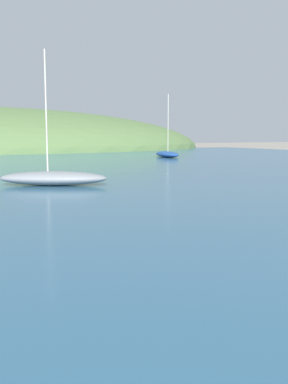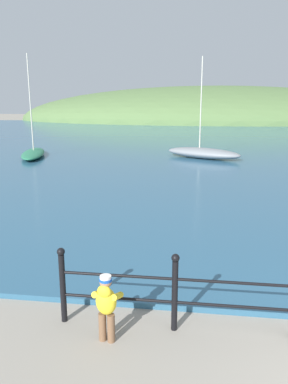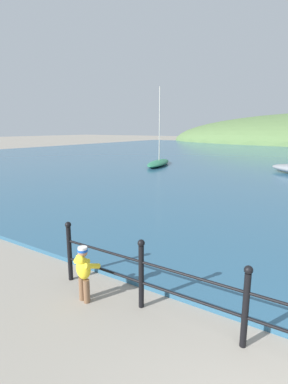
{
  "view_description": "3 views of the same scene",
  "coord_description": "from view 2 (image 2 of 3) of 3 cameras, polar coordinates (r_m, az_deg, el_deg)",
  "views": [
    {
      "loc": [
        -7.72,
        -0.27,
        2.28
      ],
      "look_at": [
        -3.86,
        7.24,
        1.19
      ],
      "focal_mm": 42.0,
      "sensor_mm": 36.0,
      "label": 1
    },
    {
      "loc": [
        -2.9,
        -3.47,
        3.31
      ],
      "look_at": [
        -4.26,
        6.53,
        0.88
      ],
      "focal_mm": 35.0,
      "sensor_mm": 36.0,
      "label": 2
    },
    {
      "loc": [
        -0.57,
        -2.28,
        2.97
      ],
      "look_at": [
        -5.34,
        4.94,
        1.12
      ],
      "focal_mm": 28.0,
      "sensor_mm": 36.0,
      "label": 3
    }
  ],
  "objects": [
    {
      "name": "boat_far_right",
      "position": [
        23.6,
        -16.53,
        5.72
      ],
      "size": [
        2.72,
        5.19,
        5.94
      ],
      "color": "#287551",
      "rests_on": "water"
    },
    {
      "name": "water",
      "position": [
        35.74,
        12.46,
        7.99
      ],
      "size": [
        80.0,
        60.0,
        0.1
      ],
      "primitive_type": "cube",
      "color": "#2D5B7A",
      "rests_on": "ground"
    },
    {
      "name": "boat_mid_harbor",
      "position": [
        22.27,
        8.95,
        5.93
      ],
      "size": [
        4.78,
        3.51,
        5.71
      ],
      "color": "gray",
      "rests_on": "water"
    },
    {
      "name": "child_in_coat",
      "position": [
        5.44,
        -5.78,
        -16.37
      ],
      "size": [
        0.42,
        0.41,
        1.0
      ],
      "color": "brown",
      "rests_on": "ground"
    },
    {
      "name": "far_hillside",
      "position": [
        72.36,
        10.18,
        10.71
      ],
      "size": [
        72.34,
        39.79,
        12.44
      ],
      "color": "#567542",
      "rests_on": "ground"
    }
  ]
}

